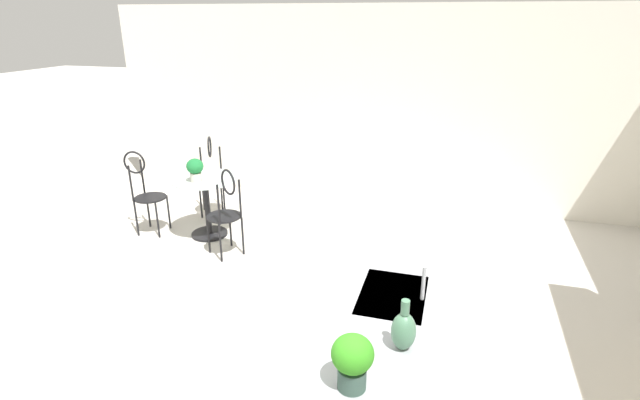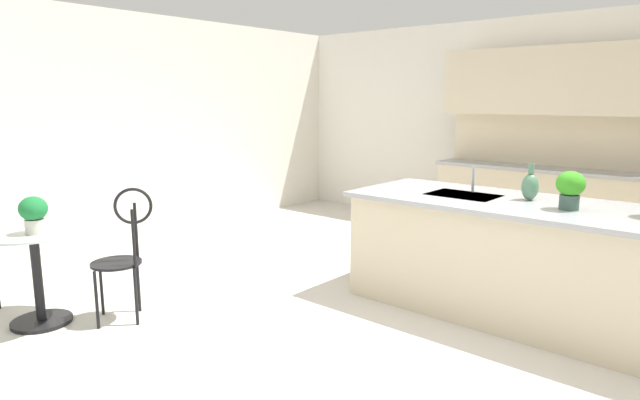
{
  "view_description": "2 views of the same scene",
  "coord_description": "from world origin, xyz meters",
  "px_view_note": "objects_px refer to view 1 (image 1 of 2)",
  "views": [
    {
      "loc": [
        2.34,
        1.13,
        2.54
      ],
      "look_at": [
        -1.58,
        -0.0,
        0.97
      ],
      "focal_mm": 26.9,
      "sensor_mm": 36.0,
      "label": 1
    },
    {
      "loc": [
        1.72,
        -3.25,
        1.71
      ],
      "look_at": [
        -0.54,
        -0.63,
        1.05
      ],
      "focal_mm": 30.3,
      "sensor_mm": 36.0,
      "label": 2
    }
  ],
  "objects_px": {
    "potted_plant_counter_near": "(352,359)",
    "chair_toward_desk": "(145,189)",
    "chair_by_island": "(226,208)",
    "vase_on_counter": "(404,330)",
    "bistro_table": "(207,201)",
    "chair_near_window": "(211,172)",
    "potted_plant_on_table": "(195,169)"
  },
  "relations": [
    {
      "from": "chair_near_window",
      "to": "vase_on_counter",
      "type": "distance_m",
      "value": 4.54
    },
    {
      "from": "potted_plant_on_table",
      "to": "bistro_table",
      "type": "bearing_deg",
      "value": 166.12
    },
    {
      "from": "potted_plant_counter_near",
      "to": "vase_on_counter",
      "type": "xyz_separation_m",
      "value": [
        -0.35,
        0.19,
        -0.05
      ]
    },
    {
      "from": "chair_by_island",
      "to": "vase_on_counter",
      "type": "bearing_deg",
      "value": 43.66
    },
    {
      "from": "chair_near_window",
      "to": "potted_plant_counter_near",
      "type": "height_order",
      "value": "potted_plant_counter_near"
    },
    {
      "from": "chair_by_island",
      "to": "vase_on_counter",
      "type": "height_order",
      "value": "vase_on_counter"
    },
    {
      "from": "bistro_table",
      "to": "potted_plant_counter_near",
      "type": "distance_m",
      "value": 3.98
    },
    {
      "from": "chair_by_island",
      "to": "vase_on_counter",
      "type": "relative_size",
      "value": 3.62
    },
    {
      "from": "bistro_table",
      "to": "chair_toward_desk",
      "type": "relative_size",
      "value": 0.77
    },
    {
      "from": "chair_near_window",
      "to": "potted_plant_counter_near",
      "type": "distance_m",
      "value": 4.7
    },
    {
      "from": "potted_plant_counter_near",
      "to": "chair_toward_desk",
      "type": "bearing_deg",
      "value": -132.34
    },
    {
      "from": "chair_by_island",
      "to": "chair_toward_desk",
      "type": "distance_m",
      "value": 1.28
    },
    {
      "from": "chair_toward_desk",
      "to": "vase_on_counter",
      "type": "distance_m",
      "value": 4.32
    },
    {
      "from": "chair_toward_desk",
      "to": "potted_plant_on_table",
      "type": "xyz_separation_m",
      "value": [
        0.02,
        0.73,
        0.32
      ]
    },
    {
      "from": "bistro_table",
      "to": "chair_toward_desk",
      "type": "xyz_separation_m",
      "value": [
        0.12,
        -0.76,
        0.13
      ]
    },
    {
      "from": "potted_plant_counter_near",
      "to": "chair_by_island",
      "type": "bearing_deg",
      "value": -142.96
    },
    {
      "from": "chair_near_window",
      "to": "potted_plant_counter_near",
      "type": "relative_size",
      "value": 3.73
    },
    {
      "from": "chair_toward_desk",
      "to": "potted_plant_on_table",
      "type": "distance_m",
      "value": 0.8
    },
    {
      "from": "chair_by_island",
      "to": "potted_plant_counter_near",
      "type": "xyz_separation_m",
      "value": [
        2.64,
        1.99,
        0.51
      ]
    },
    {
      "from": "potted_plant_counter_near",
      "to": "chair_near_window",
      "type": "bearing_deg",
      "value": -143.58
    },
    {
      "from": "chair_toward_desk",
      "to": "vase_on_counter",
      "type": "relative_size",
      "value": 3.62
    },
    {
      "from": "chair_near_window",
      "to": "potted_plant_on_table",
      "type": "bearing_deg",
      "value": 18.23
    },
    {
      "from": "chair_toward_desk",
      "to": "chair_near_window",
      "type": "bearing_deg",
      "value": 150.83
    },
    {
      "from": "chair_toward_desk",
      "to": "bistro_table",
      "type": "bearing_deg",
      "value": 98.79
    },
    {
      "from": "chair_near_window",
      "to": "potted_plant_on_table",
      "type": "height_order",
      "value": "chair_near_window"
    },
    {
      "from": "potted_plant_counter_near",
      "to": "vase_on_counter",
      "type": "relative_size",
      "value": 0.97
    },
    {
      "from": "potted_plant_on_table",
      "to": "potted_plant_counter_near",
      "type": "xyz_separation_m",
      "value": [
        2.93,
        2.5,
        0.18
      ]
    },
    {
      "from": "chair_toward_desk",
      "to": "potted_plant_counter_near",
      "type": "relative_size",
      "value": 3.73
    },
    {
      "from": "chair_near_window",
      "to": "vase_on_counter",
      "type": "xyz_separation_m",
      "value": [
        3.41,
        2.97,
        0.46
      ]
    },
    {
      "from": "bistro_table",
      "to": "vase_on_counter",
      "type": "xyz_separation_m",
      "value": [
        2.71,
        2.66,
        0.58
      ]
    },
    {
      "from": "bistro_table",
      "to": "vase_on_counter",
      "type": "distance_m",
      "value": 3.84
    },
    {
      "from": "bistro_table",
      "to": "chair_toward_desk",
      "type": "height_order",
      "value": "chair_toward_desk"
    }
  ]
}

